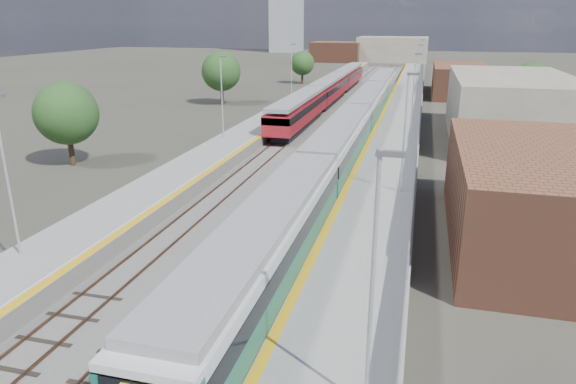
% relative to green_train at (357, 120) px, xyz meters
% --- Properties ---
extents(ground, '(320.00, 320.00, 0.00)m').
position_rel_green_train_xyz_m(ground, '(-1.50, 10.54, -2.26)').
color(ground, '#47443A').
rests_on(ground, ground).
extents(ballast_bed, '(10.50, 155.00, 0.06)m').
position_rel_green_train_xyz_m(ballast_bed, '(-3.75, 13.04, -2.23)').
color(ballast_bed, '#565451').
rests_on(ballast_bed, ground).
extents(tracks, '(8.96, 160.00, 0.17)m').
position_rel_green_train_xyz_m(tracks, '(-3.15, 14.71, -2.15)').
color(tracks, '#4C3323').
rests_on(tracks, ground).
extents(platform_right, '(4.70, 155.00, 8.52)m').
position_rel_green_train_xyz_m(platform_right, '(3.78, 13.03, -1.73)').
color(platform_right, slate).
rests_on(platform_right, ground).
extents(platform_left, '(4.30, 155.00, 8.52)m').
position_rel_green_train_xyz_m(platform_left, '(-10.55, 13.03, -1.74)').
color(platform_left, slate).
rests_on(platform_left, ground).
extents(buildings, '(72.00, 185.50, 40.00)m').
position_rel_green_train_xyz_m(buildings, '(-19.62, 99.14, 8.44)').
color(buildings, brown).
rests_on(buildings, ground).
extents(green_train, '(2.91, 81.12, 3.21)m').
position_rel_green_train_xyz_m(green_train, '(0.00, 0.00, 0.00)').
color(green_train, black).
rests_on(green_train, ground).
extents(red_train, '(2.81, 57.07, 3.55)m').
position_rel_green_train_xyz_m(red_train, '(-7.00, 24.32, -0.16)').
color(red_train, black).
rests_on(red_train, ground).
extents(tree_a, '(5.07, 5.07, 6.88)m').
position_rel_green_train_xyz_m(tree_a, '(-21.74, -14.08, 2.07)').
color(tree_a, '#382619').
rests_on(tree_a, ground).
extents(tree_b, '(5.48, 5.48, 7.43)m').
position_rel_green_train_xyz_m(tree_b, '(-21.70, 19.58, 2.42)').
color(tree_b, '#382619').
rests_on(tree_b, ground).
extents(tree_c, '(4.51, 4.51, 6.11)m').
position_rel_green_train_xyz_m(tree_c, '(-16.43, 47.72, 1.58)').
color(tree_c, '#382619').
rests_on(tree_c, ground).
extents(tree_d, '(4.79, 4.79, 6.50)m').
position_rel_green_train_xyz_m(tree_d, '(19.22, 22.84, 1.83)').
color(tree_d, '#382619').
rests_on(tree_d, ground).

